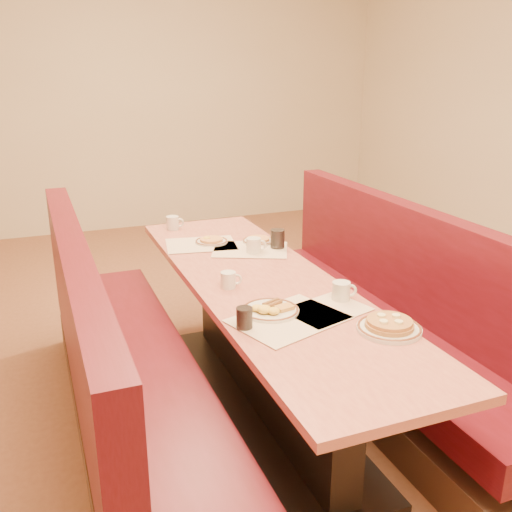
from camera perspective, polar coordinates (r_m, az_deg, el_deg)
name	(u,v)px	position (r m, az deg, el deg)	size (l,w,h in m)	color
ground	(263,410)	(3.20, 0.72, -15.19)	(8.00, 8.00, 0.00)	#9E6647
room_envelope	(265,27)	(2.66, 0.90, 21.92)	(6.04, 8.04, 2.82)	beige
diner_table	(263,349)	(3.00, 0.75, -9.24)	(0.70, 2.50, 0.75)	black
booth_left	(121,378)	(2.85, -13.31, -11.76)	(0.55, 2.50, 1.05)	#4C3326
booth_right	(383,328)	(3.33, 12.58, -7.05)	(0.55, 2.50, 1.05)	#4C3326
placemat_near_left	(289,319)	(2.43, 3.29, -6.32)	(0.45, 0.34, 0.00)	beige
placemat_near_right	(327,310)	(2.53, 7.07, -5.34)	(0.35, 0.26, 0.00)	beige
placemat_far_left	(201,244)	(3.44, -5.53, 1.17)	(0.41, 0.31, 0.00)	beige
placemat_far_right	(250,249)	(3.33, -0.57, 0.67)	(0.43, 0.32, 0.00)	beige
pancake_plate	(389,326)	(2.39, 13.18, -6.86)	(0.26, 0.26, 0.06)	silver
eggs_plate	(270,310)	(2.49, 1.43, -5.40)	(0.25, 0.25, 0.05)	silver
extra_plate_mid	(258,240)	(3.47, 0.22, 1.57)	(0.19, 0.19, 0.04)	silver
extra_plate_far	(211,241)	(3.46, -4.49, 1.50)	(0.20, 0.20, 0.04)	silver
coffee_mug_a	(342,291)	(2.64, 8.58, -3.47)	(0.12, 0.08, 0.09)	silver
coffee_mug_b	(229,280)	(2.76, -2.73, -2.37)	(0.10, 0.07, 0.08)	silver
coffee_mug_c	(254,245)	(3.26, -0.18, 1.07)	(0.12, 0.08, 0.09)	silver
coffee_mug_d	(173,223)	(3.78, -8.29, 3.32)	(0.11, 0.08, 0.09)	silver
soda_tumbler_near	(244,318)	(2.33, -1.17, -6.25)	(0.07, 0.07, 0.09)	black
soda_tumbler_mid	(278,239)	(3.34, 2.17, 1.69)	(0.08, 0.08, 0.11)	black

